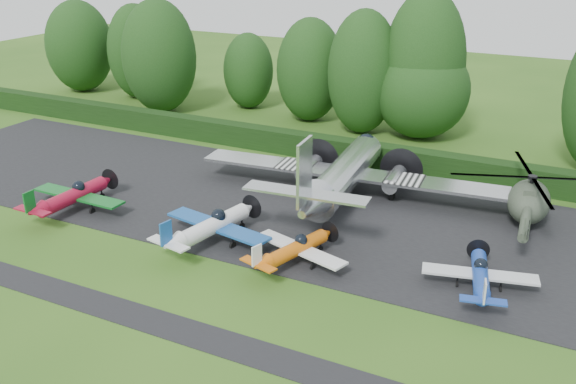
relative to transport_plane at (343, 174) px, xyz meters
The scene contains 18 objects.
ground 13.38m from the transport_plane, 100.92° to the right, with size 160.00×160.00×0.00m, color #2C5317.
apron 4.40m from the transport_plane, 130.05° to the right, with size 70.00×18.00×0.01m, color black.
taxiway_verge 19.26m from the transport_plane, 97.52° to the right, with size 70.00×2.00×0.00m, color black.
hedgerow 8.65m from the transport_plane, 107.35° to the left, with size 90.00×1.60×2.00m, color black.
transport_plane is the anchor object (origin of this frame).
light_plane_red 19.24m from the transport_plane, 147.63° to the right, with size 7.46×7.84×2.87m.
light_plane_white 11.27m from the transport_plane, 114.88° to the right, with size 7.74×8.14×2.97m.
light_plane_orange 10.44m from the transport_plane, 83.55° to the right, with size 6.43×6.76×2.47m.
light_plane_blue 14.45m from the transport_plane, 36.38° to the right, with size 6.27×6.59×2.41m.
helicopter 12.83m from the transport_plane, ahead, with size 10.64×12.46×3.43m.
tree_0 45.76m from the transport_plane, 156.49° to the left, with size 7.97×7.97×10.94m.
tree_1 21.96m from the transport_plane, 121.15° to the left, with size 6.83×6.83×10.55m.
tree_3 31.00m from the transport_plane, 151.81° to the left, with size 7.92×7.92×12.06m.
tree_6 18.00m from the transport_plane, 106.09° to the left, with size 6.85×6.85×11.88m.
tree_8 18.91m from the transport_plane, 88.26° to the left, with size 7.63×7.63×13.75m.
tree_9 38.29m from the transport_plane, 151.10° to the left, with size 6.57×6.57×10.88m.
tree_10 28.09m from the transport_plane, 133.92° to the left, with size 5.48×5.48×8.29m.
tree_11 18.21m from the transport_plane, 87.94° to the left, with size 8.89×8.89×9.00m.
Camera 1 is at (18.41, -27.75, 18.52)m, focal length 40.00 mm.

